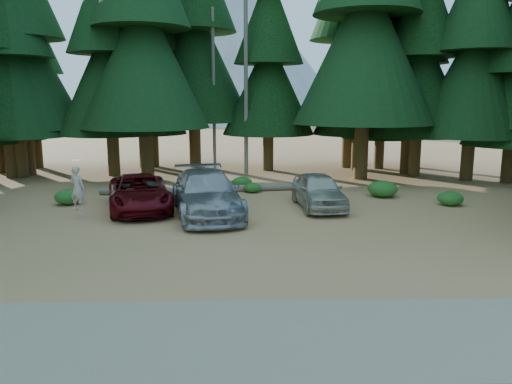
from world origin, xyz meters
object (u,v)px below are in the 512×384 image
at_px(red_pickup, 139,193).
at_px(silver_minivan_center, 206,193).
at_px(log_left, 148,192).
at_px(log_right, 270,187).
at_px(frisbee_player, 77,188).
at_px(silver_minivan_right, 318,190).
at_px(log_mid, 230,183).

xyz_separation_m(red_pickup, silver_minivan_center, (2.86, -0.96, 0.14)).
xyz_separation_m(red_pickup, log_left, (-0.28, 3.11, -0.56)).
bearing_deg(log_right, frisbee_player, -151.56).
distance_m(silver_minivan_right, log_right, 4.43).
relative_size(frisbee_player, log_left, 0.42).
xyz_separation_m(silver_minivan_center, silver_minivan_right, (4.66, 1.22, -0.13)).
bearing_deg(silver_minivan_right, log_right, 109.88).
height_order(red_pickup, silver_minivan_right, silver_minivan_right).
distance_m(red_pickup, frisbee_player, 2.57).
bearing_deg(log_mid, silver_minivan_right, -13.15).
relative_size(silver_minivan_center, log_left, 1.28).
relative_size(red_pickup, log_right, 1.00).
bearing_deg(red_pickup, silver_minivan_right, -12.92).
xyz_separation_m(silver_minivan_right, frisbee_player, (-9.58, -1.73, 0.45)).
bearing_deg(frisbee_player, silver_minivan_center, -153.10).
xyz_separation_m(log_left, log_right, (5.93, 1.12, 0.00)).
distance_m(log_left, log_mid, 4.60).
bearing_deg(log_right, red_pickup, -151.26).
bearing_deg(silver_minivan_center, silver_minivan_right, 2.90).
distance_m(silver_minivan_right, frisbee_player, 9.75).
bearing_deg(silver_minivan_center, frisbee_player, 174.26).
height_order(log_mid, log_right, log_right).
relative_size(frisbee_player, log_right, 0.37).
height_order(silver_minivan_center, silver_minivan_right, silver_minivan_center).
height_order(silver_minivan_right, log_mid, silver_minivan_right).
bearing_deg(silver_minivan_right, log_mid, 121.00).
distance_m(silver_minivan_center, silver_minivan_right, 4.82).
relative_size(log_left, log_mid, 1.27).
height_order(red_pickup, log_right, red_pickup).
height_order(log_left, log_mid, log_left).
bearing_deg(log_mid, log_right, 6.82).
bearing_deg(red_pickup, log_left, 80.20).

